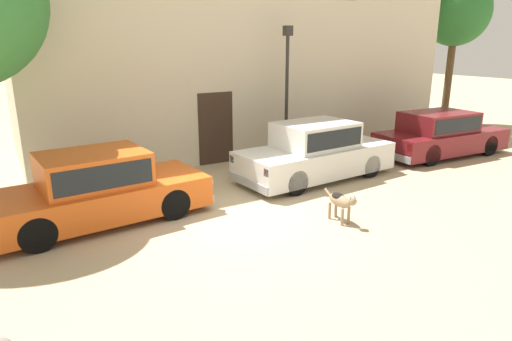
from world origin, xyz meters
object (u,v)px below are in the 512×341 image
at_px(parked_sedan_nearest, 97,188).
at_px(parked_sedan_second, 315,151).
at_px(parked_sedan_third, 440,134).
at_px(street_lamp, 287,77).
at_px(acacia_tree_right, 456,12).
at_px(stray_dog_spotted, 341,201).

distance_m(parked_sedan_nearest, parked_sedan_second, 5.56).
distance_m(parked_sedan_third, street_lamp, 5.27).
distance_m(street_lamp, acacia_tree_right, 9.62).
bearing_deg(street_lamp, parked_sedan_third, -24.94).
bearing_deg(stray_dog_spotted, parked_sedan_third, 113.89).
height_order(parked_sedan_second, parked_sedan_third, parked_sedan_second).
xyz_separation_m(stray_dog_spotted, street_lamp, (1.87, 4.65, 2.07)).
relative_size(parked_sedan_second, parked_sedan_third, 0.98).
bearing_deg(street_lamp, parked_sedan_nearest, -160.58).
bearing_deg(stray_dog_spotted, acacia_tree_right, 120.12).
height_order(parked_sedan_nearest, parked_sedan_second, parked_sedan_second).
xyz_separation_m(parked_sedan_third, stray_dog_spotted, (-6.35, -2.56, -0.26)).
height_order(parked_sedan_nearest, acacia_tree_right, acacia_tree_right).
xyz_separation_m(parked_sedan_second, stray_dog_spotted, (-1.41, -2.62, -0.30)).
xyz_separation_m(stray_dog_spotted, acacia_tree_right, (11.15, 5.98, 4.21)).
xyz_separation_m(parked_sedan_second, parked_sedan_third, (4.94, -0.05, -0.04)).
relative_size(parked_sedan_third, acacia_tree_right, 0.75).
distance_m(parked_sedan_nearest, acacia_tree_right, 16.17).
bearing_deg(stray_dog_spotted, parked_sedan_second, 153.62).
distance_m(parked_sedan_third, stray_dog_spotted, 6.86).
height_order(parked_sedan_third, stray_dog_spotted, parked_sedan_third).
relative_size(parked_sedan_second, stray_dog_spotted, 4.52).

